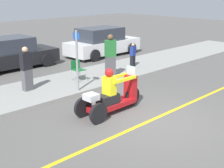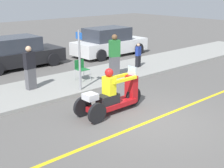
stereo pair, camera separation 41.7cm
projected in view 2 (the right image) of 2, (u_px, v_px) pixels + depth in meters
The scene contains 11 objects.
ground_plane at pixel (152, 120), 9.14m from camera, with size 60.00×60.00×0.00m, color #565451.
lane_stripe at pixel (141, 125), 8.85m from camera, with size 24.00×0.12×0.01m.
sidewalk_strip at pixel (65, 84), 12.41m from camera, with size 28.00×2.80×0.12m.
motorcycle_trike at pixel (112, 97), 9.61m from camera, with size 2.43×0.80×1.43m.
spectator_near_curb at pixel (30, 69), 11.39m from camera, with size 0.41×0.27×1.62m.
spectator_with_child at pixel (138, 56), 14.77m from camera, with size 0.29×0.21×1.13m.
spectator_by_tree at pixel (114, 57), 13.00m from camera, with size 0.49×0.38×1.80m.
folding_chair_curbside at pixel (81, 68), 12.68m from camera, with size 0.47×0.47×0.82m.
parked_car_lot_center at pixel (16, 53), 15.12m from camera, with size 4.44×2.02×1.50m.
parked_car_lot_far at pixel (109, 42), 17.93m from camera, with size 4.45×2.03×1.60m.
street_sign at pixel (80, 58), 11.18m from camera, with size 0.08×0.36×2.20m.
Camera 2 is at (-6.49, -5.51, 3.70)m, focal length 50.00 mm.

